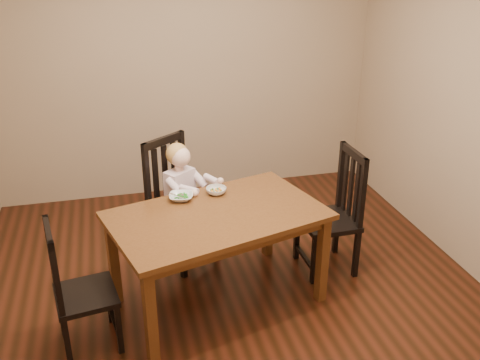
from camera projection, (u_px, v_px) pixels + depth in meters
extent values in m
cube|color=#3D180D|center=(230.00, 289.00, 4.28)|extent=(4.00, 4.00, 0.01)
cube|color=#9E8364|center=(185.00, 69.00, 5.50)|extent=(4.00, 0.01, 2.70)
cube|color=#9E8364|center=(352.00, 299.00, 1.96)|extent=(4.00, 0.01, 2.70)
cube|color=#9E8364|center=(477.00, 109.00, 4.18)|extent=(0.01, 4.00, 2.70)
cube|color=#4B2A11|center=(217.00, 216.00, 3.86)|extent=(1.70, 1.28, 0.04)
cube|color=#4B2A11|center=(217.00, 223.00, 3.89)|extent=(1.55, 1.13, 0.08)
cube|color=#4B2A11|center=(150.00, 318.00, 3.40)|extent=(0.09, 0.09, 0.72)
cube|color=#4B2A11|center=(322.00, 260.00, 4.02)|extent=(0.09, 0.09, 0.72)
cube|color=#4B2A11|center=(113.00, 261.00, 4.01)|extent=(0.09, 0.09, 0.72)
cube|color=#4B2A11|center=(268.00, 218.00, 4.63)|extent=(0.09, 0.09, 0.72)
cube|color=black|center=(183.00, 212.00, 4.52)|extent=(0.64, 0.64, 0.04)
cube|color=black|center=(185.00, 221.00, 4.87)|extent=(0.06, 0.06, 0.44)
cube|color=black|center=(151.00, 239.00, 4.58)|extent=(0.06, 0.06, 0.44)
cube|color=black|center=(216.00, 235.00, 4.64)|extent=(0.06, 0.06, 0.44)
cube|color=black|center=(183.00, 254.00, 4.36)|extent=(0.06, 0.06, 0.44)
cube|color=black|center=(182.00, 164.00, 4.64)|extent=(0.06, 0.06, 0.61)
cube|color=black|center=(147.00, 179.00, 4.35)|extent=(0.06, 0.06, 0.61)
cube|color=black|center=(163.00, 141.00, 4.38)|extent=(0.38, 0.29, 0.06)
cube|color=black|center=(174.00, 171.00, 4.58)|extent=(0.05, 0.05, 0.52)
cube|color=black|center=(165.00, 175.00, 4.51)|extent=(0.05, 0.05, 0.52)
cube|color=black|center=(156.00, 179.00, 4.43)|extent=(0.05, 0.05, 0.52)
cube|color=black|center=(86.00, 295.00, 3.56)|extent=(0.45, 0.46, 0.04)
cube|color=black|center=(61.00, 311.00, 3.73)|extent=(0.04, 0.04, 0.38)
cube|color=black|center=(67.00, 343.00, 3.43)|extent=(0.04, 0.04, 0.38)
cube|color=black|center=(109.00, 300.00, 3.85)|extent=(0.04, 0.04, 0.38)
cube|color=black|center=(119.00, 330.00, 3.55)|extent=(0.04, 0.04, 0.38)
cube|color=black|center=(51.00, 251.00, 3.53)|extent=(0.04, 0.04, 0.53)
cube|color=black|center=(57.00, 279.00, 3.23)|extent=(0.04, 0.04, 0.53)
cube|color=black|center=(48.00, 232.00, 3.28)|extent=(0.09, 0.39, 0.06)
cube|color=black|center=(53.00, 261.00, 3.47)|extent=(0.02, 0.04, 0.45)
cube|color=black|center=(54.00, 268.00, 3.39)|extent=(0.02, 0.04, 0.45)
cube|color=black|center=(56.00, 276.00, 3.31)|extent=(0.02, 0.04, 0.45)
cube|color=black|center=(327.00, 221.00, 4.41)|extent=(0.44, 0.46, 0.04)
cube|color=black|center=(356.00, 254.00, 4.37)|extent=(0.04, 0.04, 0.42)
cube|color=black|center=(336.00, 231.00, 4.72)|extent=(0.04, 0.04, 0.42)
cube|color=black|center=(314.00, 261.00, 4.28)|extent=(0.04, 0.04, 0.42)
cube|color=black|center=(297.00, 237.00, 4.63)|extent=(0.04, 0.04, 0.42)
cube|color=black|center=(362.00, 194.00, 4.15)|extent=(0.04, 0.04, 0.59)
cube|color=black|center=(341.00, 175.00, 4.49)|extent=(0.04, 0.04, 0.59)
cube|color=black|center=(354.00, 154.00, 4.21)|extent=(0.04, 0.43, 0.06)
cube|color=black|center=(357.00, 193.00, 4.24)|extent=(0.02, 0.05, 0.50)
cube|color=black|center=(351.00, 187.00, 4.33)|extent=(0.02, 0.05, 0.50)
cube|color=black|center=(345.00, 182.00, 4.43)|extent=(0.02, 0.05, 0.50)
imported|color=silver|center=(181.00, 197.00, 4.05)|extent=(0.21, 0.21, 0.04)
imported|color=silver|center=(216.00, 191.00, 4.14)|extent=(0.20, 0.20, 0.05)
cube|color=silver|center=(177.00, 196.00, 4.00)|extent=(0.12, 0.06, 0.05)
cube|color=silver|center=(177.00, 198.00, 4.01)|extent=(0.04, 0.04, 0.01)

